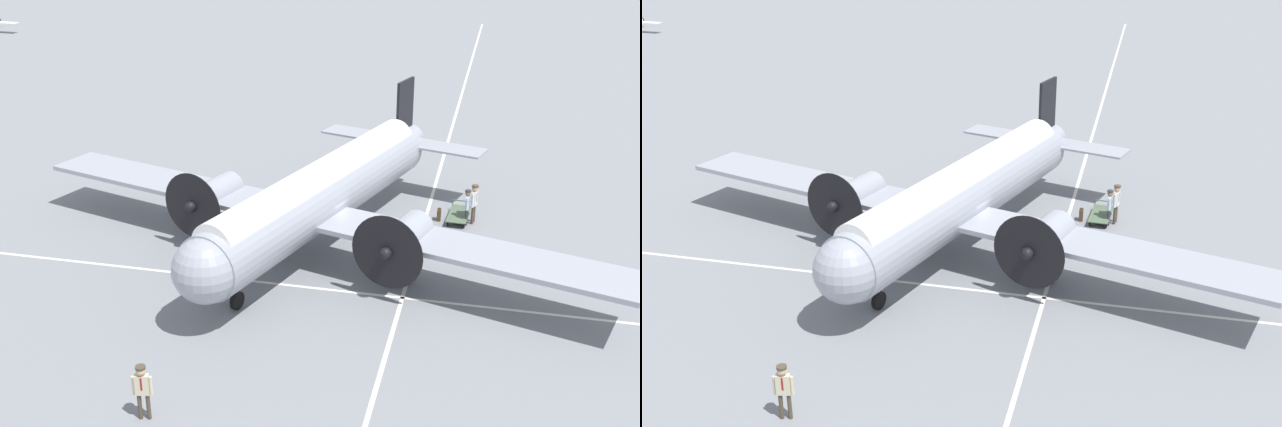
% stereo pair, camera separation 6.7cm
% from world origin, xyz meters
% --- Properties ---
extents(ground_plane, '(300.00, 300.00, 0.00)m').
position_xyz_m(ground_plane, '(0.00, 0.00, 0.00)').
color(ground_plane, slate).
extents(apron_line_eastwest, '(120.00, 0.16, 0.01)m').
position_xyz_m(apron_line_eastwest, '(0.00, -4.05, 0.00)').
color(apron_line_eastwest, silver).
rests_on(apron_line_eastwest, ground_plane).
extents(apron_line_northsouth, '(0.16, 120.00, 0.01)m').
position_xyz_m(apron_line_northsouth, '(-3.59, 0.00, 0.00)').
color(apron_line_northsouth, silver).
rests_on(apron_line_northsouth, ground_plane).
extents(airliner_main, '(18.41, 25.98, 5.62)m').
position_xyz_m(airliner_main, '(-0.38, 0.12, 2.47)').
color(airliner_main, '#9399A3').
rests_on(airliner_main, ground_plane).
extents(crew_foreground, '(0.36, 0.60, 1.80)m').
position_xyz_m(crew_foreground, '(-12.63, 2.30, 1.13)').
color(crew_foreground, '#473D2D').
rests_on(crew_foreground, ground_plane).
extents(passenger_boarding, '(0.57, 0.28, 1.67)m').
position_xyz_m(passenger_boarding, '(4.05, -5.93, 1.05)').
color(passenger_boarding, '#2D2D33').
rests_on(passenger_boarding, ground_plane).
extents(ramp_agent, '(0.62, 0.36, 1.85)m').
position_xyz_m(ramp_agent, '(4.28, -6.22, 1.16)').
color(ramp_agent, '#473D2D').
rests_on(ramp_agent, ground_plane).
extents(suitcase_near_door, '(0.35, 0.17, 0.60)m').
position_xyz_m(suitcase_near_door, '(4.22, -4.67, 0.28)').
color(suitcase_near_door, '#47331E').
rests_on(suitcase_near_door, ground_plane).
extents(baggage_cart, '(2.26, 1.07, 0.56)m').
position_xyz_m(baggage_cart, '(4.50, -5.55, 0.27)').
color(baggage_cart, '#4C6047').
rests_on(baggage_cart, ground_plane).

